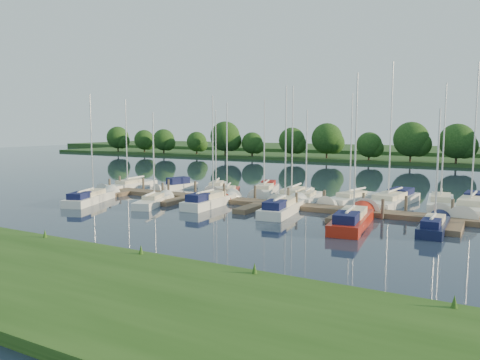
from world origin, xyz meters
The scene contains 24 objects.
ground centered at (0.00, 0.00, 0.00)m, with size 260.00×260.00×0.00m, color #1B2437.
near_bank centered at (0.00, -16.00, 0.25)m, with size 90.00×10.00×0.50m, color #214513.
dock centered at (0.00, 7.31, 0.20)m, with size 40.00×6.00×0.40m.
mooring_pilings centered at (0.00, 8.43, 0.60)m, with size 38.24×2.84×2.00m.
far_shore centered at (0.00, 75.00, 0.30)m, with size 180.00×30.00×0.60m, color #204018.
distant_hill centered at (0.00, 100.00, 0.70)m, with size 220.00×40.00×1.40m, color #2D4D22.
treeline centered at (-0.16, 61.87, 4.02)m, with size 147.50×9.40×8.30m.
sailboat_n_0 centered at (-18.75, 10.51, 0.27)m, with size 2.18×8.35×10.62m.
motorboat centered at (-13.69, 12.92, 0.36)m, with size 2.74×5.45×1.73m.
sailboat_n_2 centered at (-9.35, 14.50, 0.27)m, with size 4.14×7.19×9.31m.
sailboat_n_3 centered at (-5.65, 10.73, 0.27)m, with size 4.37×7.68×9.91m.
sailboat_n_4 centered at (-3.30, 14.62, 0.32)m, with size 3.74×8.22×10.39m.
sailboat_n_5 centered at (0.90, 12.24, 0.28)m, with size 2.85×9.09×11.47m.
sailboat_n_6 centered at (2.54, 11.77, 0.27)m, with size 2.47×7.18×9.07m.
sailboat_n_7 centered at (6.45, 13.24, 0.27)m, with size 3.69×8.39×10.56m.
sailboat_n_8 centered at (9.99, 13.45, 0.32)m, with size 3.76×10.70×13.32m.
sailboat_n_9 centered at (14.21, 14.07, 0.29)m, with size 2.80×8.88×11.35m.
sailboat_n_10 centered at (16.69, 13.34, 0.34)m, with size 2.95×10.15×12.83m.
sailboat_s_0 centered at (-15.28, 1.53, 0.33)m, with size 4.18×8.25×10.59m.
sailboat_s_1 centered at (-9.04, 3.16, 0.27)m, with size 3.40×6.82×8.81m.
sailboat_s_2 centered at (-4.21, 5.30, 0.35)m, with size 2.10×7.99×10.42m.
sailboat_s_3 centered at (2.97, 5.39, 0.34)m, with size 2.83×8.60×11.00m.
sailboat_s_4 centered at (9.49, 2.95, 0.34)m, with size 2.88×8.96×11.45m.
sailboat_s_5 centered at (14.84, 4.19, 0.32)m, with size 1.66×6.78×8.79m.
Camera 1 is at (18.58, -29.98, 7.22)m, focal length 35.00 mm.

